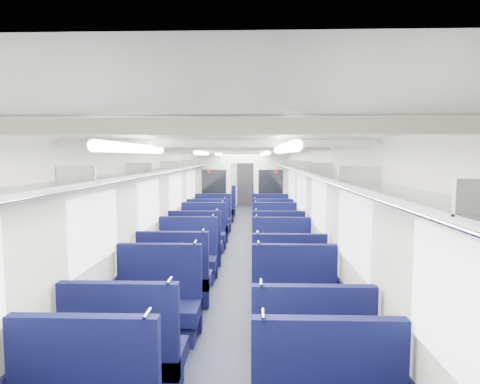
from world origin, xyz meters
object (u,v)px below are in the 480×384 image
(end_door, at_px, (246,183))
(seat_11, at_px, (282,262))
(seat_12, at_px, (196,248))
(seat_22, at_px, (221,207))
(seat_14, at_px, (203,236))
(seat_6, at_px, (158,309))
(seat_23, at_px, (266,207))
(seat_21, at_px, (268,211))
(seat_10, at_px, (187,261))
(seat_4, at_px, (125,361))
(seat_18, at_px, (213,221))
(seat_7, at_px, (295,310))
(seat_17, at_px, (272,228))
(seat_5, at_px, (310,366))
(seat_15, at_px, (274,236))
(seat_13, at_px, (278,248))
(seat_20, at_px, (218,211))
(bulkhead, at_px, (242,188))
(seat_9, at_px, (288,285))
(seat_8, at_px, (175,281))
(seat_19, at_px, (270,221))
(seat_16, at_px, (208,228))

(end_door, relative_size, seat_11, 1.72)
(seat_12, distance_m, seat_22, 6.72)
(seat_14, bearing_deg, seat_12, -90.00)
(seat_6, relative_size, seat_23, 1.00)
(seat_11, relative_size, seat_12, 1.00)
(end_door, relative_size, seat_21, 1.72)
(seat_10, bearing_deg, seat_14, 90.00)
(seat_10, bearing_deg, seat_4, -90.00)
(seat_18, bearing_deg, seat_7, -76.23)
(seat_17, bearing_deg, seat_4, -103.53)
(seat_5, xyz_separation_m, seat_11, (0.00, 3.54, 0.00))
(seat_11, distance_m, seat_15, 2.34)
(seat_22, bearing_deg, seat_13, -76.08)
(seat_13, bearing_deg, seat_6, -116.28)
(seat_20, bearing_deg, seat_10, -90.00)
(bulkhead, bearing_deg, seat_17, -68.94)
(seat_5, xyz_separation_m, seat_9, (0.00, 2.27, 0.00))
(seat_6, distance_m, seat_8, 1.10)
(seat_13, relative_size, seat_15, 1.00)
(seat_11, distance_m, seat_22, 7.98)
(seat_17, xyz_separation_m, seat_23, (0.00, 4.47, 0.00))
(seat_5, bearing_deg, seat_13, 90.00)
(seat_11, bearing_deg, seat_17, 90.00)
(seat_7, distance_m, seat_17, 5.62)
(seat_6, bearing_deg, seat_11, 53.58)
(seat_14, relative_size, seat_20, 1.00)
(seat_7, bearing_deg, end_door, 93.48)
(seat_9, xyz_separation_m, seat_20, (-1.66, 7.80, 0.00))
(seat_9, distance_m, seat_10, 2.10)
(seat_4, relative_size, seat_22, 1.00)
(seat_20, bearing_deg, seat_23, 38.68)
(seat_4, relative_size, seat_20, 1.00)
(seat_19, bearing_deg, seat_22, 116.78)
(bulkhead, xyz_separation_m, seat_16, (-0.83, -2.22, -0.88))
(seat_16, bearing_deg, end_door, 84.15)
(seat_10, bearing_deg, seat_18, 90.00)
(seat_4, relative_size, seat_16, 1.00)
(seat_14, bearing_deg, seat_9, -64.98)
(seat_21, bearing_deg, seat_6, -100.50)
(seat_8, height_order, seat_23, same)
(bulkhead, xyz_separation_m, seat_15, (0.83, -3.21, -0.88))
(seat_5, bearing_deg, seat_14, 105.90)
(bulkhead, height_order, seat_19, bulkhead)
(seat_21, distance_m, seat_22, 1.99)
(bulkhead, bearing_deg, seat_19, -51.16)
(seat_18, bearing_deg, seat_11, -69.93)
(seat_16, bearing_deg, seat_8, -90.00)
(bulkhead, xyz_separation_m, seat_8, (-0.83, -6.70, -0.88))
(end_door, relative_size, seat_8, 1.72)
(seat_15, xyz_separation_m, seat_20, (-1.66, 4.20, 0.00))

